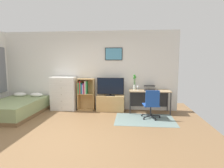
# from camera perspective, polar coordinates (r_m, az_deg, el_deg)

# --- Properties ---
(ground_plane) EXTENTS (7.20, 7.20, 0.00)m
(ground_plane) POSITION_cam_1_polar(r_m,az_deg,el_deg) (4.57, -14.07, -14.84)
(ground_plane) COLOR brown
(wall_back_with_posters) EXTENTS (6.12, 0.09, 2.70)m
(wall_back_with_posters) POSITION_cam_1_polar(r_m,az_deg,el_deg) (6.58, -7.21, 4.11)
(wall_back_with_posters) COLOR silver
(wall_back_with_posters) RESTS_ON ground_plane
(area_rug) EXTENTS (1.70, 1.20, 0.01)m
(area_rug) POSITION_cam_1_polar(r_m,az_deg,el_deg) (5.57, 9.98, -10.64)
(area_rug) COLOR slate
(area_rug) RESTS_ON ground_plane
(bed) EXTENTS (1.38, 2.03, 0.59)m
(bed) POSITION_cam_1_polar(r_m,az_deg,el_deg) (6.58, -27.40, -6.47)
(bed) COLOR brown
(bed) RESTS_ON ground_plane
(dresser) EXTENTS (0.84, 0.46, 1.15)m
(dresser) POSITION_cam_1_polar(r_m,az_deg,el_deg) (6.64, -14.54, -2.83)
(dresser) COLOR white
(dresser) RESTS_ON ground_plane
(bookshelf) EXTENTS (0.56, 0.30, 1.09)m
(bookshelf) POSITION_cam_1_polar(r_m,az_deg,el_deg) (6.48, -8.29, -2.29)
(bookshelf) COLOR tan
(bookshelf) RESTS_ON ground_plane
(tv_stand) EXTENTS (0.93, 0.41, 0.53)m
(tv_stand) POSITION_cam_1_polar(r_m,az_deg,el_deg) (6.35, -0.45, -5.91)
(tv_stand) COLOR tan
(tv_stand) RESTS_ON ground_plane
(television) EXTENTS (0.90, 0.16, 0.61)m
(television) POSITION_cam_1_polar(r_m,az_deg,el_deg) (6.22, -0.48, -0.85)
(television) COLOR black
(television) RESTS_ON tv_stand
(desk) EXTENTS (1.31, 0.56, 0.74)m
(desk) POSITION_cam_1_polar(r_m,az_deg,el_deg) (6.27, 11.35, -3.05)
(desk) COLOR tan
(desk) RESTS_ON ground_plane
(office_chair) EXTENTS (0.57, 0.58, 0.86)m
(office_chair) POSITION_cam_1_polar(r_m,az_deg,el_deg) (5.56, 11.98, -5.88)
(office_chair) COLOR #232326
(office_chair) RESTS_ON ground_plane
(laptop) EXTENTS (0.37, 0.40, 0.16)m
(laptop) POSITION_cam_1_polar(r_m,az_deg,el_deg) (6.23, 11.44, -1.24)
(laptop) COLOR black
(laptop) RESTS_ON desk
(computer_mouse) EXTENTS (0.06, 0.10, 0.03)m
(computer_mouse) POSITION_cam_1_polar(r_m,az_deg,el_deg) (6.14, 13.72, -1.87)
(computer_mouse) COLOR #262628
(computer_mouse) RESTS_ON desk
(bamboo_vase) EXTENTS (0.11, 0.10, 0.50)m
(bamboo_vase) POSITION_cam_1_polar(r_m,az_deg,el_deg) (6.27, 6.91, 0.45)
(bamboo_vase) COLOR silver
(bamboo_vase) RESTS_ON desk
(wine_glass) EXTENTS (0.07, 0.07, 0.18)m
(wine_glass) POSITION_cam_1_polar(r_m,az_deg,el_deg) (6.07, 7.87, -0.70)
(wine_glass) COLOR silver
(wine_glass) RESTS_ON desk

